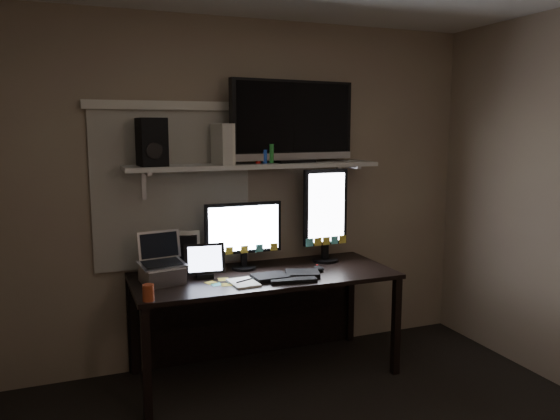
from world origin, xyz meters
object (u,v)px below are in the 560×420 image
monitor_landscape (244,235)px  speaker (152,142)px  cup (148,293)px  tv (293,122)px  mouse (319,268)px  monitor_portrait (325,215)px  desk (259,293)px  keyboard (286,275)px  game_console (223,144)px  laptop (162,259)px  tablet (204,261)px

monitor_landscape → speaker: 0.90m
cup → speaker: bearing=76.6°
tv → mouse: bearing=-79.8°
monitor_portrait → mouse: 0.45m
desk → cup: size_ratio=18.29×
keyboard → mouse: mouse is taller
mouse → speaker: 1.43m
tv → game_console: size_ratio=3.50×
monitor_portrait → speaker: size_ratio=2.27×
mouse → monitor_portrait: bearing=54.7°
monitor_portrait → cup: (-1.38, -0.49, -0.31)m
mouse → speaker: speaker is taller
desk → cup: (-0.83, -0.44, 0.23)m
game_console → speaker: size_ratio=0.89×
speaker → game_console: bearing=-6.4°
keyboard → cup: (-0.94, -0.18, 0.03)m
laptop → speaker: bearing=83.8°
laptop → tv: bearing=1.1°
cup → tv: 1.59m
desk → tablet: size_ratio=6.70×
monitor_landscape → desk: bearing=-30.6°
desk → laptop: 0.78m
tablet → speaker: bearing=160.3°
mouse → tv: 1.06m
desk → game_console: bearing=167.0°
desk → tv: size_ratio=1.85×
tablet → tv: 1.17m
cup → keyboard: bearing=10.7°
monitor_landscape → mouse: 0.58m
desk → monitor_landscape: monitor_landscape is taller
keyboard → cup: 0.96m
monitor_landscape → speaker: (-0.62, 0.01, 0.66)m
monitor_landscape → laptop: 0.63m
tablet → laptop: 0.29m
keyboard → mouse: bearing=23.4°
tablet → cup: 0.56m
cup → tv: bearing=25.1°
monitor_portrait → game_console: 0.95m
monitor_landscape → game_console: (-0.14, -0.00, 0.64)m
monitor_landscape → keyboard: (0.20, -0.32, -0.23)m
monitor_landscape → speaker: size_ratio=1.79×
monitor_portrait → game_console: (-0.78, 0.00, 0.53)m
monitor_portrait → speaker: speaker is taller
desk → laptop: laptop is taller
keyboard → mouse: (0.28, 0.08, 0.00)m
speaker → laptop: bearing=-90.8°
mouse → speaker: (-1.09, 0.25, 0.89)m
tablet → monitor_landscape: bearing=27.9°
mouse → laptop: 1.09m
monitor_landscape → mouse: monitor_landscape is taller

